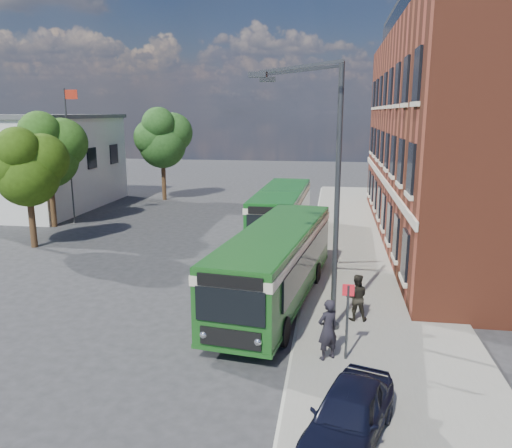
% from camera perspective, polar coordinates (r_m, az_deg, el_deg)
% --- Properties ---
extents(ground, '(120.00, 120.00, 0.00)m').
position_cam_1_polar(ground, '(20.41, -6.18, -8.86)').
color(ground, '#2C2C2E').
rests_on(ground, ground).
extents(pavement, '(6.00, 48.00, 0.15)m').
position_cam_1_polar(pavement, '(27.41, 12.60, -3.30)').
color(pavement, gray).
rests_on(pavement, ground).
extents(kerb_line, '(0.12, 48.00, 0.01)m').
position_cam_1_polar(kerb_line, '(27.38, 6.21, -3.23)').
color(kerb_line, beige).
rests_on(kerb_line, ground).
extents(brick_office, '(12.10, 26.00, 14.20)m').
position_cam_1_polar(brick_office, '(31.62, 25.73, 10.53)').
color(brick_office, brown).
rests_on(brick_office, ground).
extents(white_building, '(9.40, 13.40, 7.30)m').
position_cam_1_polar(white_building, '(43.18, -23.65, 6.54)').
color(white_building, silver).
rests_on(white_building, ground).
extents(flagpole, '(0.95, 0.10, 9.00)m').
position_cam_1_polar(flagpole, '(35.96, -20.52, 7.83)').
color(flagpole, '#353739').
rests_on(flagpole, ground).
extents(street_lamp, '(2.96, 2.38, 9.00)m').
position_cam_1_polar(street_lamp, '(16.54, 8.01, 3.24)').
color(street_lamp, '#353739').
rests_on(street_lamp, ground).
extents(bus_stop_sign, '(0.35, 0.08, 2.52)m').
position_cam_1_polar(bus_stop_sign, '(15.33, 10.39, -10.40)').
color(bus_stop_sign, '#353739').
rests_on(bus_stop_sign, ground).
extents(bus_front, '(3.99, 11.20, 3.02)m').
position_cam_1_polar(bus_front, '(19.65, 2.28, -4.00)').
color(bus_front, '#1A4F19').
rests_on(bus_front, ground).
extents(bus_rear, '(2.92, 10.29, 3.02)m').
position_cam_1_polar(bus_rear, '(29.74, 2.93, 1.72)').
color(bus_rear, '#125418').
rests_on(bus_rear, ground).
extents(parked_car, '(2.59, 4.08, 1.29)m').
position_cam_1_polar(parked_car, '(12.21, 10.56, -20.63)').
color(parked_car, black).
rests_on(parked_car, pavement).
extents(pedestrian_a, '(0.83, 0.78, 1.90)m').
position_cam_1_polar(pedestrian_a, '(15.41, 8.19, -11.85)').
color(pedestrian_a, black).
rests_on(pedestrian_a, pavement).
extents(pedestrian_b, '(0.86, 0.68, 1.71)m').
position_cam_1_polar(pedestrian_b, '(18.34, 11.39, -8.21)').
color(pedestrian_b, black).
rests_on(pedestrian_b, pavement).
extents(tree_left, '(3.99, 3.79, 6.74)m').
position_cam_1_polar(tree_left, '(30.11, -24.70, 5.99)').
color(tree_left, '#3D2416').
rests_on(tree_left, ground).
extents(tree_mid, '(4.48, 4.26, 7.56)m').
position_cam_1_polar(tree_mid, '(35.18, -22.67, 7.88)').
color(tree_mid, '#3D2416').
rests_on(tree_mid, ground).
extents(tree_right, '(4.69, 4.46, 7.91)m').
position_cam_1_polar(tree_right, '(43.72, -10.63, 9.69)').
color(tree_right, '#3D2416').
rests_on(tree_right, ground).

